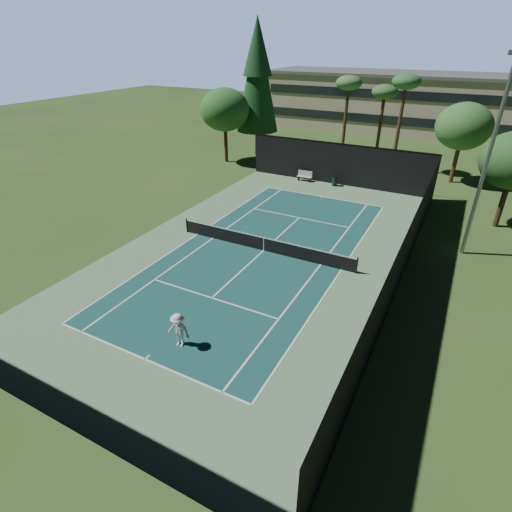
{
  "coord_description": "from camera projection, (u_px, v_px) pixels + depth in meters",
  "views": [
    {
      "loc": [
        10.78,
        -21.54,
        12.8
      ],
      "look_at": [
        1.0,
        -3.0,
        1.3
      ],
      "focal_mm": 28.0,
      "sensor_mm": 36.0,
      "label": 1
    }
  ],
  "objects": [
    {
      "name": "decid_tree_a",
      "position": [
        464.0,
        127.0,
        37.63
      ],
      "size": [
        5.12,
        5.12,
        7.62
      ],
      "color": "#4A3420",
      "rests_on": "ground"
    },
    {
      "name": "palm_c",
      "position": [
        406.0,
        86.0,
        39.33
      ],
      "size": [
        2.8,
        2.8,
        9.77
      ],
      "color": "#4F3222",
      "rests_on": "ground"
    },
    {
      "name": "decid_tree_c",
      "position": [
        225.0,
        110.0,
        44.18
      ],
      "size": [
        5.44,
        5.44,
        8.09
      ],
      "color": "#492E1F",
      "rests_on": "ground"
    },
    {
      "name": "apron_slab",
      "position": [
        264.0,
        251.0,
        27.26
      ],
      "size": [
        18.0,
        32.0,
        0.01
      ],
      "primitive_type": "cube",
      "color": "#60875F",
      "rests_on": "ground"
    },
    {
      "name": "player",
      "position": [
        179.0,
        330.0,
        18.47
      ],
      "size": [
        1.19,
        0.73,
        1.8
      ],
      "primitive_type": "imported",
      "rotation": [
        0.0,
        0.0,
        0.05
      ],
      "color": "white",
      "rests_on": "ground"
    },
    {
      "name": "tennis_net",
      "position": [
        264.0,
        243.0,
        27.0
      ],
      "size": [
        12.9,
        0.1,
        1.1
      ],
      "color": "black",
      "rests_on": "ground"
    },
    {
      "name": "park_bench",
      "position": [
        305.0,
        176.0,
        40.31
      ],
      "size": [
        1.5,
        0.45,
        1.02
      ],
      "color": "beige",
      "rests_on": "ground"
    },
    {
      "name": "light_pole",
      "position": [
        488.0,
        158.0,
        23.9
      ],
      "size": [
        0.9,
        0.25,
        12.22
      ],
      "color": "gray",
      "rests_on": "ground"
    },
    {
      "name": "tennis_ball_a",
      "position": [
        89.0,
        333.0,
        19.61
      ],
      "size": [
        0.07,
        0.07,
        0.07
      ],
      "primitive_type": "sphere",
      "color": "#CCDD32",
      "rests_on": "ground"
    },
    {
      "name": "palm_a",
      "position": [
        349.0,
        86.0,
        42.75
      ],
      "size": [
        2.8,
        2.8,
        9.32
      ],
      "color": "#4F3322",
      "rests_on": "ground"
    },
    {
      "name": "court_lines",
      "position": [
        264.0,
        250.0,
        27.26
      ],
      "size": [
        11.07,
        23.87,
        0.01
      ],
      "color": "white",
      "rests_on": "ground"
    },
    {
      "name": "palm_b",
      "position": [
        385.0,
        95.0,
        43.27
      ],
      "size": [
        2.8,
        2.8,
        8.42
      ],
      "color": "#4B3120",
      "rests_on": "ground"
    },
    {
      "name": "tennis_ball_c",
      "position": [
        280.0,
        241.0,
        28.49
      ],
      "size": [
        0.07,
        0.07,
        0.07
      ],
      "primitive_type": "sphere",
      "color": "#CBDC32",
      "rests_on": "ground"
    },
    {
      "name": "tennis_ball_b",
      "position": [
        229.0,
        224.0,
        31.03
      ],
      "size": [
        0.06,
        0.06,
        0.06
      ],
      "primitive_type": "sphere",
      "color": "#CEEC35",
      "rests_on": "ground"
    },
    {
      "name": "fence",
      "position": [
        264.0,
        224.0,
        26.35
      ],
      "size": [
        18.04,
        32.05,
        4.03
      ],
      "color": "black",
      "rests_on": "ground"
    },
    {
      "name": "tennis_ball_d",
      "position": [
        262.0,
        219.0,
        32.0
      ],
      "size": [
        0.07,
        0.07,
        0.07
      ],
      "primitive_type": "sphere",
      "color": "#B9D831",
      "rests_on": "ground"
    },
    {
      "name": "ground",
      "position": [
        264.0,
        251.0,
        27.27
      ],
      "size": [
        160.0,
        160.0,
        0.0
      ],
      "primitive_type": "plane",
      "color": "#2E4B1C",
      "rests_on": "ground"
    },
    {
      "name": "court_surface",
      "position": [
        264.0,
        251.0,
        27.26
      ],
      "size": [
        10.97,
        23.77,
        0.01
      ],
      "primitive_type": "cube",
      "color": "#174A47",
      "rests_on": "ground"
    },
    {
      "name": "campus_building",
      "position": [
        400.0,
        102.0,
        60.9
      ],
      "size": [
        40.5,
        12.5,
        8.3
      ],
      "color": "#BDAB93",
      "rests_on": "ground"
    },
    {
      "name": "pine_tree",
      "position": [
        257.0,
        70.0,
        44.64
      ],
      "size": [
        4.8,
        4.8,
        15.0
      ],
      "color": "#4F3522",
      "rests_on": "ground"
    },
    {
      "name": "trash_bin",
      "position": [
        335.0,
        181.0,
        38.98
      ],
      "size": [
        0.56,
        0.56,
        0.95
      ],
      "color": "black",
      "rests_on": "ground"
    }
  ]
}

